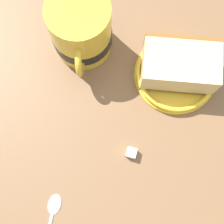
# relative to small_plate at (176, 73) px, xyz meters

# --- Properties ---
(ground_plane) EXTENTS (1.44, 1.44, 0.02)m
(ground_plane) POSITION_rel_small_plate_xyz_m (0.09, 0.04, -0.02)
(ground_plane) COLOR brown
(small_plate) EXTENTS (0.13, 0.13, 0.02)m
(small_plate) POSITION_rel_small_plate_xyz_m (0.00, 0.00, 0.00)
(small_plate) COLOR yellow
(small_plate) RESTS_ON ground_plane
(cake_slice) EXTENTS (0.13, 0.12, 0.05)m
(cake_slice) POSITION_rel_small_plate_xyz_m (-0.00, -0.00, 0.03)
(cake_slice) COLOR brown
(cake_slice) RESTS_ON small_plate
(tea_mug) EXTENTS (0.09, 0.12, 0.11)m
(tea_mug) POSITION_rel_small_plate_xyz_m (0.11, -0.11, 0.04)
(tea_mug) COLOR gold
(tea_mug) RESTS_ON ground_plane
(teaspoon) EXTENTS (0.07, 0.10, 0.01)m
(teaspoon) POSITION_rel_small_plate_xyz_m (0.26, 0.12, -0.00)
(teaspoon) COLOR silver
(teaspoon) RESTS_ON ground_plane
(sugar_cube) EXTENTS (0.02, 0.02, 0.01)m
(sugar_cube) POSITION_rel_small_plate_xyz_m (0.12, 0.09, -0.00)
(sugar_cube) COLOR white
(sugar_cube) RESTS_ON ground_plane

